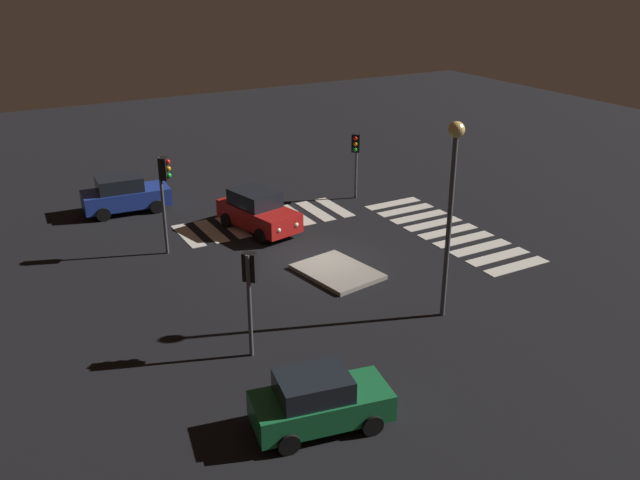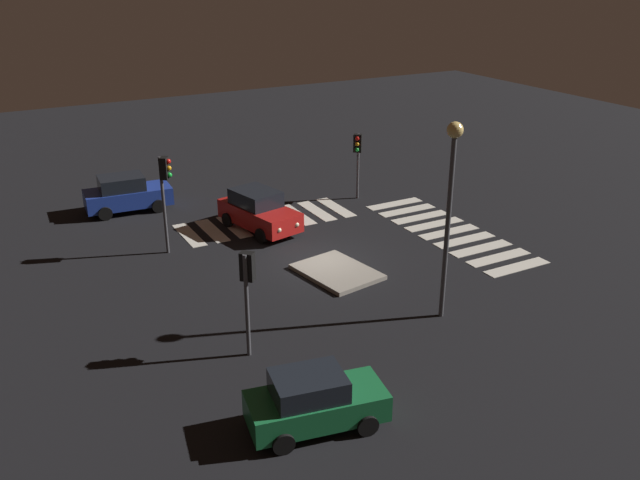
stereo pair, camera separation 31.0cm
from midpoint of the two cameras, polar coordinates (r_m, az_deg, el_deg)
ground_plane at (r=29.57m, az=0.30°, el=-1.79°), size 80.00×80.00×0.00m
traffic_island at (r=28.39m, az=1.75°, el=-2.69°), size 3.77×3.07×0.18m
car_blue at (r=36.53m, az=-15.67°, el=3.76°), size 2.29×4.48×1.91m
car_green at (r=19.37m, az=0.02°, el=-13.34°), size 2.36×4.11×1.71m
car_red at (r=32.82m, az=-4.89°, el=2.45°), size 4.72×2.82×1.94m
traffic_light_north at (r=29.96m, az=-12.59°, el=4.83°), size 0.54×0.53×4.41m
traffic_light_west at (r=21.82m, az=-5.68°, el=-3.20°), size 0.54×0.54×3.63m
traffic_light_east at (r=36.53m, az=3.43°, el=7.52°), size 0.53×0.54×3.61m
street_lamp at (r=23.68m, az=11.27°, el=4.36°), size 0.56×0.56×7.23m
crosswalk_near at (r=33.30m, az=11.01°, el=0.67°), size 9.90×3.20×0.02m
crosswalk_side at (r=34.22m, az=-4.27°, el=1.64°), size 3.20×8.75×0.02m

